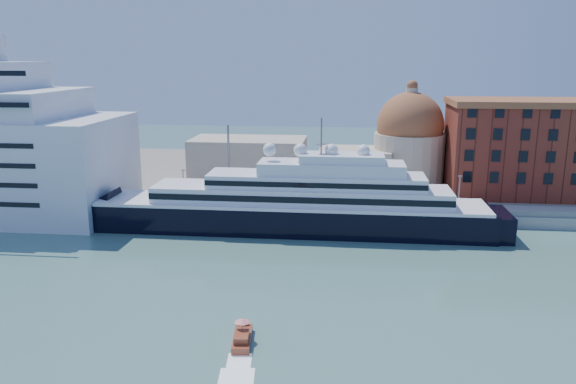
# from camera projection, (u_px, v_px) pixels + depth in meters

# --- Properties ---
(ground) EXTENTS (400.00, 400.00, 0.00)m
(ground) POSITION_uv_depth(u_px,v_px,m) (307.00, 272.00, 93.76)
(ground) COLOR #3C685F
(ground) RESTS_ON ground
(quay) EXTENTS (180.00, 10.00, 2.50)m
(quay) POSITION_uv_depth(u_px,v_px,m) (318.00, 211.00, 126.33)
(quay) COLOR gray
(quay) RESTS_ON ground
(land) EXTENTS (260.00, 72.00, 2.00)m
(land) POSITION_uv_depth(u_px,v_px,m) (326.00, 175.00, 166.01)
(land) COLOR slate
(land) RESTS_ON ground
(quay_fence) EXTENTS (180.00, 0.10, 1.20)m
(quay_fence) POSITION_uv_depth(u_px,v_px,m) (317.00, 208.00, 121.54)
(quay_fence) COLOR slate
(quay_fence) RESTS_ON quay
(superyacht) EXTENTS (91.50, 12.69, 27.35)m
(superyacht) POSITION_uv_depth(u_px,v_px,m) (278.00, 208.00, 115.69)
(superyacht) COLOR black
(superyacht) RESTS_ON ground
(service_barge) EXTENTS (10.60, 4.22, 2.33)m
(service_barge) POSITION_uv_depth(u_px,v_px,m) (41.00, 225.00, 118.00)
(service_barge) COLOR white
(service_barge) RESTS_ON ground
(water_taxi) EXTENTS (2.88, 6.79, 3.13)m
(water_taxi) POSITION_uv_depth(u_px,v_px,m) (242.00, 338.00, 70.34)
(water_taxi) COLOR maroon
(water_taxi) RESTS_ON ground
(warehouse) EXTENTS (43.00, 19.00, 23.25)m
(warehouse) POSITION_uv_depth(u_px,v_px,m) (538.00, 147.00, 135.33)
(warehouse) COLOR maroon
(warehouse) RESTS_ON land
(church) EXTENTS (66.00, 18.00, 25.50)m
(church) POSITION_uv_depth(u_px,v_px,m) (348.00, 152.00, 146.31)
(church) COLOR beige
(church) RESTS_ON land
(lamp_posts) EXTENTS (120.80, 2.40, 18.00)m
(lamp_posts) POSITION_uv_depth(u_px,v_px,m) (261.00, 174.00, 123.97)
(lamp_posts) COLOR slate
(lamp_posts) RESTS_ON quay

